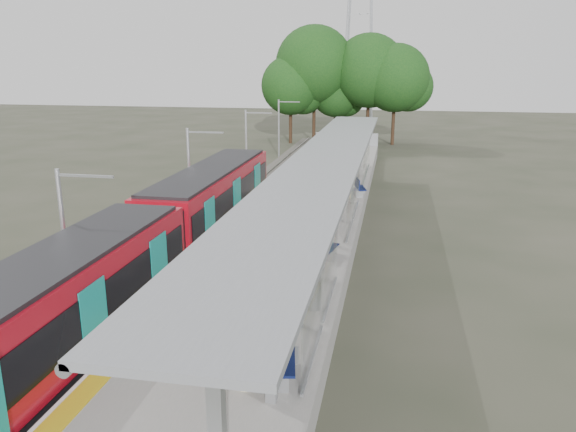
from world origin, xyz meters
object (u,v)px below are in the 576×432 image
object	(u,v)px
info_pillar_far	(348,185)
bench_far	(359,186)
train	(155,240)
bench_near	(281,355)
bench_mid	(328,246)
info_pillar_near	(245,361)
litter_bin	(314,295)

from	to	relation	value
info_pillar_far	bench_far	bearing A→B (deg)	34.94
train	bench_near	world-z (taller)	train
bench_mid	info_pillar_near	xyz separation A→B (m)	(-0.85, -9.96, 0.27)
train	litter_bin	size ratio (longest dim) A/B	28.31
bench_far	bench_mid	bearing A→B (deg)	-105.81
bench_far	info_pillar_near	bearing A→B (deg)	-106.88
litter_bin	bench_near	bearing A→B (deg)	-92.98
info_pillar_far	train	bearing A→B (deg)	-135.59
bench_near	litter_bin	distance (m)	4.27
info_pillar_far	litter_bin	size ratio (longest dim) A/B	1.84
train	info_pillar_far	distance (m)	14.38
litter_bin	bench_mid	bearing A→B (deg)	91.62
bench_near	litter_bin	size ratio (longest dim) A/B	1.82
train	litter_bin	world-z (taller)	train
info_pillar_far	litter_bin	bearing A→B (deg)	-107.84
info_pillar_near	bench_mid	bearing A→B (deg)	66.27
train	bench_far	xyz separation A→B (m)	(7.11, 13.64, -0.49)
bench_near	bench_mid	xyz separation A→B (m)	(0.08, 9.31, -0.13)
info_pillar_far	litter_bin	distance (m)	15.71
train	bench_mid	bearing A→B (deg)	18.17
bench_mid	litter_bin	world-z (taller)	litter_bin
bench_mid	litter_bin	size ratio (longest dim) A/B	1.44
bench_near	info_pillar_far	world-z (taller)	info_pillar_far
bench_near	info_pillar_far	bearing A→B (deg)	79.26
train	bench_far	bearing A→B (deg)	62.48
train	bench_near	size ratio (longest dim) A/B	15.52
bench_mid	info_pillar_far	bearing A→B (deg)	102.75
bench_far	info_pillar_near	xyz separation A→B (m)	(-1.36, -21.44, 0.19)
info_pillar_near	litter_bin	bearing A→B (deg)	59.75
bench_near	litter_bin	world-z (taller)	bench_near
train	bench_mid	world-z (taller)	train
info_pillar_far	litter_bin	world-z (taller)	info_pillar_far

